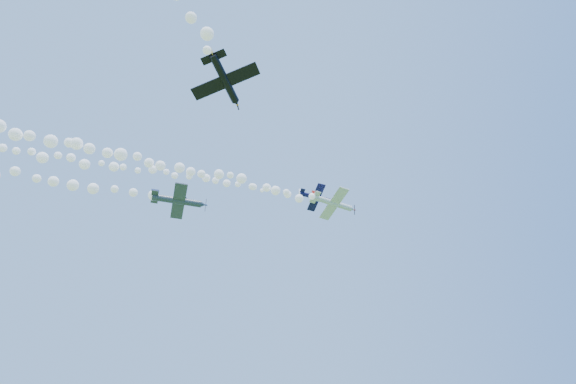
{
  "coord_description": "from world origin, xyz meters",
  "views": [
    {
      "loc": [
        1.23,
        -59.02,
        2.0
      ],
      "look_at": [
        1.69,
        -6.73,
        45.64
      ],
      "focal_mm": 30.0,
      "sensor_mm": 36.0,
      "label": 1
    }
  ],
  "objects_px": {
    "plane_white": "(334,203)",
    "plane_grey": "(179,201)",
    "plane_black": "(225,81)",
    "plane_navy": "(316,197)"
  },
  "relations": [
    {
      "from": "plane_white",
      "to": "plane_grey",
      "type": "relative_size",
      "value": 0.98
    },
    {
      "from": "plane_white",
      "to": "plane_grey",
      "type": "distance_m",
      "value": 25.33
    },
    {
      "from": "plane_grey",
      "to": "plane_white",
      "type": "bearing_deg",
      "value": 5.31
    },
    {
      "from": "plane_navy",
      "to": "plane_black",
      "type": "relative_size",
      "value": 1.0
    },
    {
      "from": "plane_white",
      "to": "plane_grey",
      "type": "xyz_separation_m",
      "value": [
        -22.98,
        -8.47,
        -6.47
      ]
    },
    {
      "from": "plane_white",
      "to": "plane_navy",
      "type": "relative_size",
      "value": 1.28
    },
    {
      "from": "plane_black",
      "to": "plane_navy",
      "type": "bearing_deg",
      "value": 0.86
    },
    {
      "from": "plane_white",
      "to": "plane_grey",
      "type": "height_order",
      "value": "plane_white"
    },
    {
      "from": "plane_white",
      "to": "plane_black",
      "type": "height_order",
      "value": "plane_white"
    },
    {
      "from": "plane_navy",
      "to": "plane_grey",
      "type": "relative_size",
      "value": 0.77
    }
  ]
}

